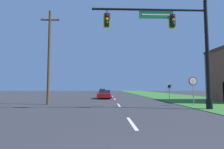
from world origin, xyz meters
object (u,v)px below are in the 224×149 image
Objects in this scene: signal_mast at (180,41)px; utility_pole_near at (49,55)px; stop_sign at (193,84)px; far_car at (102,91)px; route_sign_post at (169,88)px; car_ahead at (105,94)px.

signal_mast is 0.98× the size of utility_pole_near.
far_car is at bearing 103.33° from stop_sign.
stop_sign is 7.48m from route_sign_post.
utility_pole_near is at bearing -157.30° from route_sign_post.
signal_mast is 10.80m from route_sign_post.
route_sign_post is (0.59, 7.45, -0.34)m from stop_sign.
far_car is 2.11× the size of route_sign_post.
route_sign_post is (2.71, 9.84, -3.53)m from signal_mast.
stop_sign reaches higher than route_sign_post.
signal_mast is 39.89m from far_car.
far_car is 1.71× the size of stop_sign.
signal_mast is 14.73m from car_ahead.
signal_mast reaches higher than car_ahead.
route_sign_post is 0.22× the size of utility_pole_near.
stop_sign reaches higher than car_ahead.
far_car is 0.47× the size of utility_pole_near.
stop_sign is (2.12, 2.39, -3.19)m from signal_mast.
far_car is 35.48m from utility_pole_near.
stop_sign is 0.28× the size of utility_pole_near.
route_sign_post is (9.29, -29.25, 0.92)m from far_car.
signal_mast is 2.06× the size of far_car.
car_ahead is 11.02m from utility_pole_near.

